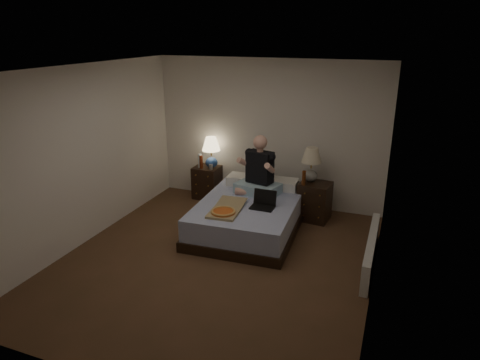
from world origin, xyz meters
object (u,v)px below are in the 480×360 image
at_px(beer_bottle_right, 304,178).
at_px(person, 258,165).
at_px(lamp_left, 211,152).
at_px(nightstand_left, 207,182).
at_px(beer_bottle_left, 201,162).
at_px(radiator, 371,251).
at_px(bed, 248,216).
at_px(pizza_box, 223,212).
at_px(lamp_right, 311,165).
at_px(water_bottle, 200,161).
at_px(soda_can, 211,167).
at_px(nightstand_right, 314,201).
at_px(laptop, 262,200).

xyz_separation_m(beer_bottle_right, person, (-0.68, -0.22, 0.20)).
xyz_separation_m(lamp_left, person, (1.09, -0.63, 0.07)).
distance_m(nightstand_left, beer_bottle_left, 0.42).
xyz_separation_m(person, radiator, (1.83, -0.78, -0.74)).
bearing_deg(lamp_left, beer_bottle_left, -146.66).
bearing_deg(bed, nightstand_left, 135.62).
bearing_deg(person, pizza_box, -86.59).
distance_m(beer_bottle_right, person, 0.74).
bearing_deg(lamp_right, water_bottle, 176.33).
relative_size(soda_can, person, 0.11).
bearing_deg(soda_can, bed, -41.74).
bearing_deg(pizza_box, beer_bottle_left, 120.74).
bearing_deg(nightstand_right, nightstand_left, 178.26).
height_order(lamp_right, person, person).
height_order(bed, nightstand_left, nightstand_left).
bearing_deg(laptop, pizza_box, -135.06).
relative_size(nightstand_left, laptop, 1.72).
bearing_deg(soda_can, lamp_left, 109.08).
relative_size(nightstand_left, soda_can, 5.85).
distance_m(bed, pizza_box, 0.66).
bearing_deg(pizza_box, bed, 69.23).
bearing_deg(beer_bottle_left, beer_bottle_right, -8.90).
bearing_deg(water_bottle, soda_can, -11.18).
height_order(nightstand_right, lamp_left, lamp_left).
height_order(bed, nightstand_right, nightstand_right).
bearing_deg(soda_can, nightstand_left, 139.91).
height_order(bed, radiator, bed).
relative_size(bed, nightstand_left, 3.23).
height_order(nightstand_right, person, person).
bearing_deg(beer_bottle_right, person, -161.72).
xyz_separation_m(lamp_right, water_bottle, (-2.03, 0.13, -0.19)).
height_order(lamp_left, water_bottle, lamp_left).
height_order(soda_can, pizza_box, soda_can).
relative_size(lamp_right, person, 0.60).
height_order(beer_bottle_right, laptop, beer_bottle_right).
distance_m(lamp_left, person, 1.26).
bearing_deg(lamp_right, beer_bottle_right, -107.55).
distance_m(lamp_right, pizza_box, 1.73).
relative_size(nightstand_right, lamp_left, 1.11).
height_order(nightstand_left, beer_bottle_left, beer_bottle_left).
xyz_separation_m(nightstand_right, pizza_box, (-1.02, -1.35, 0.20)).
relative_size(beer_bottle_right, radiator, 0.14).
height_order(bed, soda_can, soda_can).
bearing_deg(soda_can, beer_bottle_right, -9.49).
relative_size(water_bottle, laptop, 0.74).
relative_size(person, pizza_box, 1.22).
distance_m(bed, nightstand_left, 1.57).
height_order(nightstand_right, radiator, nightstand_right).
xyz_separation_m(nightstand_right, laptop, (-0.59, -0.92, 0.28)).
xyz_separation_m(water_bottle, beer_bottle_left, (0.04, -0.03, -0.01)).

